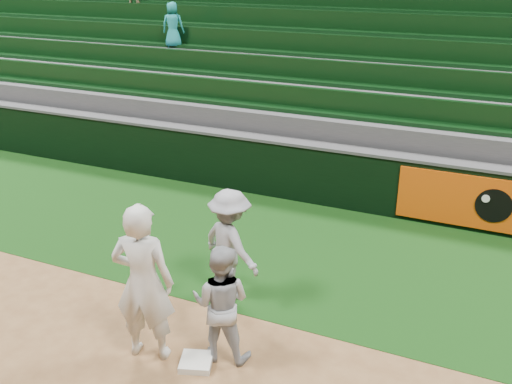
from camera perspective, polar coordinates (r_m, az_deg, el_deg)
ground at (r=7.81m, az=-6.63°, el=-14.97°), size 70.00×70.00×0.00m
foul_grass at (r=10.08m, az=1.98°, el=-5.48°), size 36.00×4.20×0.01m
first_base at (r=7.46m, az=-6.00°, el=-16.56°), size 0.50×0.50×0.09m
first_baseman at (r=7.16m, az=-11.19°, el=-8.90°), size 0.87×0.68×2.10m
baserunner at (r=7.17m, az=-3.51°, el=-11.02°), size 0.85×0.71×1.56m
base_coach at (r=8.34m, az=-2.59°, el=-5.24°), size 1.25×1.02×1.69m
field_wall at (r=11.70m, az=6.20°, el=1.89°), size 36.00×0.45×1.25m
stadium_seating at (r=14.92m, az=10.89°, el=10.42°), size 36.00×5.95×5.11m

